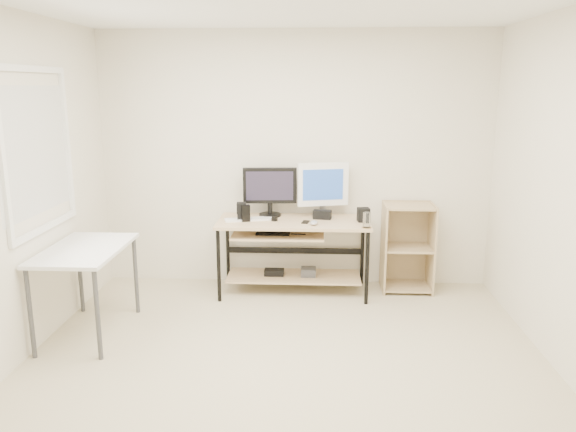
# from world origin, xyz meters

# --- Properties ---
(room) EXTENTS (4.01, 4.01, 2.62)m
(room) POSITION_xyz_m (-0.14, 0.04, 1.32)
(room) COLOR #C2B695
(room) RESTS_ON ground
(desk) EXTENTS (1.50, 0.65, 0.75)m
(desk) POSITION_xyz_m (-0.03, 1.66, 0.54)
(desk) COLOR tan
(desk) RESTS_ON ground
(side_table) EXTENTS (0.60, 1.00, 0.75)m
(side_table) POSITION_xyz_m (-1.68, 0.60, 0.67)
(side_table) COLOR white
(side_table) RESTS_ON ground
(shelf_unit) EXTENTS (0.50, 0.40, 0.90)m
(shelf_unit) POSITION_xyz_m (1.15, 1.82, 0.45)
(shelf_unit) COLOR tan
(shelf_unit) RESTS_ON ground
(black_monitor) EXTENTS (0.54, 0.23, 0.50)m
(black_monitor) POSITION_xyz_m (-0.25, 1.84, 1.03)
(black_monitor) COLOR black
(black_monitor) RESTS_ON desk
(white_imac) EXTENTS (0.51, 0.17, 0.55)m
(white_imac) POSITION_xyz_m (0.29, 1.82, 1.07)
(white_imac) COLOR silver
(white_imac) RESTS_ON desk
(keyboard) EXTENTS (0.49, 0.25, 0.02)m
(keyboard) POSITION_xyz_m (-0.45, 1.65, 0.76)
(keyboard) COLOR white
(keyboard) RESTS_ON desk
(mouse) EXTENTS (0.08, 0.13, 0.04)m
(mouse) POSITION_xyz_m (0.20, 1.48, 0.77)
(mouse) COLOR #B2B2B7
(mouse) RESTS_ON desk
(center_speaker) EXTENTS (0.19, 0.11, 0.09)m
(center_speaker) POSITION_xyz_m (0.28, 1.73, 0.79)
(center_speaker) COLOR black
(center_speaker) RESTS_ON desk
(speaker_left) EXTENTS (0.10, 0.10, 0.18)m
(speaker_left) POSITION_xyz_m (-0.51, 1.63, 0.84)
(speaker_left) COLOR black
(speaker_left) RESTS_ON desk
(speaker_right) EXTENTS (0.12, 0.12, 0.13)m
(speaker_right) POSITION_xyz_m (0.68, 1.64, 0.82)
(speaker_right) COLOR black
(speaker_right) RESTS_ON desk
(audio_controller) EXTENTS (0.09, 0.08, 0.16)m
(audio_controller) POSITION_xyz_m (-0.47, 1.59, 0.83)
(audio_controller) COLOR black
(audio_controller) RESTS_ON desk
(volume_puck) EXTENTS (0.08, 0.08, 0.03)m
(volume_puck) POSITION_xyz_m (-0.19, 1.63, 0.76)
(volume_puck) COLOR black
(volume_puck) RESTS_ON desk
(smartphone) EXTENTS (0.08, 0.13, 0.01)m
(smartphone) POSITION_xyz_m (0.12, 1.57, 0.75)
(smartphone) COLOR black
(smartphone) RESTS_ON desk
(coaster) EXTENTS (0.09, 0.09, 0.01)m
(coaster) POSITION_xyz_m (0.69, 1.39, 0.75)
(coaster) COLOR olive
(coaster) RESTS_ON desk
(drinking_glass) EXTENTS (0.07, 0.07, 0.14)m
(drinking_glass) POSITION_xyz_m (0.69, 1.39, 0.83)
(drinking_glass) COLOR white
(drinking_glass) RESTS_ON coaster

